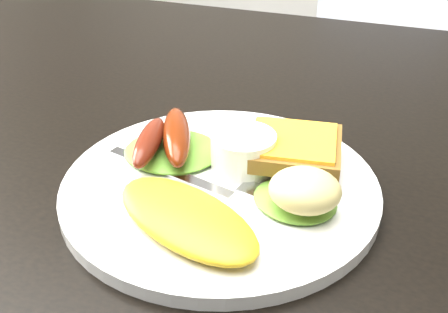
# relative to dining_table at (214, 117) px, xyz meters

# --- Properties ---
(dining_table) EXTENTS (1.20, 0.80, 0.04)m
(dining_table) POSITION_rel_dining_table_xyz_m (0.00, 0.00, 0.00)
(dining_table) COLOR black
(dining_table) RESTS_ON ground
(dining_chair) EXTENTS (0.60, 0.60, 0.05)m
(dining_chair) POSITION_rel_dining_table_xyz_m (0.11, 0.92, -0.28)
(dining_chair) COLOR tan
(dining_chair) RESTS_ON ground
(person) EXTENTS (0.54, 0.46, 1.28)m
(person) POSITION_rel_dining_table_xyz_m (-0.21, 0.85, -0.09)
(person) COLOR #1B4F8B
(person) RESTS_ON ground
(plate) EXTENTS (0.28, 0.28, 0.01)m
(plate) POSITION_rel_dining_table_xyz_m (0.08, -0.18, 0.03)
(plate) COLOR white
(plate) RESTS_ON dining_table
(lettuce_left) EXTENTS (0.11, 0.10, 0.01)m
(lettuce_left) POSITION_rel_dining_table_xyz_m (0.02, -0.15, 0.04)
(lettuce_left) COLOR #388727
(lettuce_left) RESTS_ON plate
(lettuce_right) EXTENTS (0.09, 0.09, 0.01)m
(lettuce_right) POSITION_rel_dining_table_xyz_m (0.15, -0.19, 0.04)
(lettuce_right) COLOR #488827
(lettuce_right) RESTS_ON plate
(omelette) EXTENTS (0.16, 0.12, 0.02)m
(omelette) POSITION_rel_dining_table_xyz_m (0.07, -0.25, 0.04)
(omelette) COLOR gold
(omelette) RESTS_ON plate
(sausage_a) EXTENTS (0.04, 0.09, 0.02)m
(sausage_a) POSITION_rel_dining_table_xyz_m (0.00, -0.17, 0.05)
(sausage_a) COLOR maroon
(sausage_a) RESTS_ON lettuce_left
(sausage_b) EXTENTS (0.07, 0.11, 0.03)m
(sausage_b) POSITION_rel_dining_table_xyz_m (0.02, -0.15, 0.05)
(sausage_b) COLOR #64190D
(sausage_b) RESTS_ON lettuce_left
(ramekin) EXTENTS (0.06, 0.06, 0.03)m
(ramekin) POSITION_rel_dining_table_xyz_m (0.09, -0.15, 0.05)
(ramekin) COLOR white
(ramekin) RESTS_ON plate
(toast_a) EXTENTS (0.08, 0.08, 0.01)m
(toast_a) POSITION_rel_dining_table_xyz_m (0.11, -0.10, 0.04)
(toast_a) COLOR olive
(toast_a) RESTS_ON plate
(toast_b) EXTENTS (0.10, 0.10, 0.01)m
(toast_b) POSITION_rel_dining_table_xyz_m (0.13, -0.13, 0.05)
(toast_b) COLOR olive
(toast_b) RESTS_ON toast_a
(potato_salad) EXTENTS (0.07, 0.06, 0.03)m
(potato_salad) POSITION_rel_dining_table_xyz_m (0.16, -0.20, 0.06)
(potato_salad) COLOR beige
(potato_salad) RESTS_ON lettuce_right
(fork) EXTENTS (0.14, 0.04, 0.00)m
(fork) POSITION_rel_dining_table_xyz_m (0.03, -0.18, 0.03)
(fork) COLOR #ADAFB7
(fork) RESTS_ON plate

